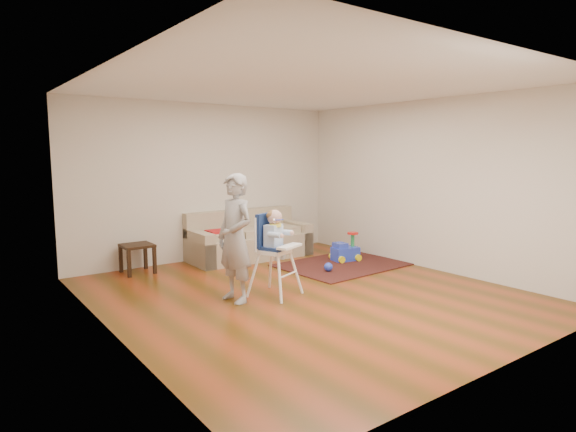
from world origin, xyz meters
TOP-DOWN VIEW (x-y plane):
  - ground at (0.00, 0.00)m, footprint 5.50×5.50m
  - room_envelope at (0.00, 0.53)m, footprint 5.04×5.52m
  - sofa at (0.56, 2.30)m, footprint 2.18×0.92m
  - side_table at (-1.42, 2.42)m, footprint 0.45×0.45m
  - area_rug at (1.50, 0.92)m, footprint 2.06×1.59m
  - ride_on_toy at (1.75, 1.11)m, footprint 0.49×0.39m
  - toy_ball at (1.00, 0.69)m, footprint 0.14×0.14m
  - high_chair at (-0.37, 0.19)m, footprint 0.69×0.69m
  - adult at (-0.91, 0.28)m, footprint 0.45×0.63m

SIDE VIEW (x-z plane):
  - ground at x=0.00m, z-range 0.00..0.00m
  - area_rug at x=1.50m, z-range 0.00..0.02m
  - toy_ball at x=1.00m, z-range 0.02..0.15m
  - side_table at x=-1.42m, z-range 0.00..0.45m
  - ride_on_toy at x=1.75m, z-range 0.02..0.50m
  - sofa at x=0.56m, z-range 0.00..0.84m
  - high_chair at x=-0.37m, z-range -0.02..1.12m
  - adult at x=-0.91m, z-range 0.00..1.61m
  - room_envelope at x=0.00m, z-range 0.52..3.24m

